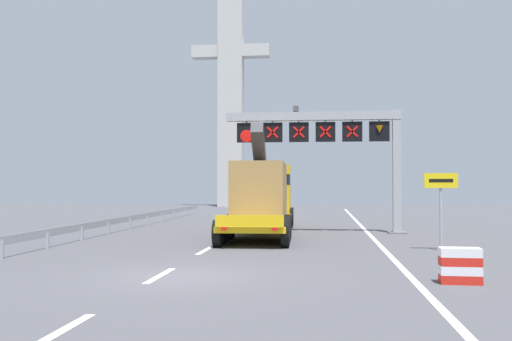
% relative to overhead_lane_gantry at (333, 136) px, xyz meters
% --- Properties ---
extents(ground, '(112.00, 112.00, 0.00)m').
position_rel_overhead_lane_gantry_xyz_m(ground, '(-4.42, -14.72, -5.04)').
color(ground, '#4C4C51').
extents(lane_markings, '(0.20, 68.76, 0.01)m').
position_rel_overhead_lane_gantry_xyz_m(lane_markings, '(-4.98, 12.36, -5.03)').
color(lane_markings, silver).
rests_on(lane_markings, ground).
extents(edge_line_right, '(0.20, 63.00, 0.01)m').
position_rel_overhead_lane_gantry_xyz_m(edge_line_right, '(1.78, -2.72, -5.04)').
color(edge_line_right, silver).
rests_on(edge_line_right, ground).
extents(overhead_lane_gantry, '(9.30, 0.90, 6.63)m').
position_rel_overhead_lane_gantry_xyz_m(overhead_lane_gantry, '(0.00, 0.00, 0.00)').
color(overhead_lane_gantry, '#9EA0A5').
rests_on(overhead_lane_gantry, ground).
extents(heavy_haul_truck_yellow, '(3.39, 14.13, 5.30)m').
position_rel_overhead_lane_gantry_xyz_m(heavy_haul_truck_yellow, '(-3.61, 0.00, -3.05)').
color(heavy_haul_truck_yellow, yellow).
rests_on(heavy_haul_truck_yellow, ground).
extents(exit_sign_yellow, '(1.23, 0.15, 2.93)m').
position_rel_overhead_lane_gantry_xyz_m(exit_sign_yellow, '(3.90, -7.70, -2.87)').
color(exit_sign_yellow, '#9EA0A5').
rests_on(exit_sign_yellow, ground).
extents(crash_barrier_striped, '(1.02, 0.53, 0.90)m').
position_rel_overhead_lane_gantry_xyz_m(crash_barrier_striped, '(2.87, -15.04, -4.59)').
color(crash_barrier_striped, red).
rests_on(crash_barrier_striped, ground).
extents(guardrail_left, '(0.13, 35.26, 0.76)m').
position_rel_overhead_lane_gantry_xyz_m(guardrail_left, '(-11.27, 0.91, -4.48)').
color(guardrail_left, '#999EA3').
rests_on(guardrail_left, ground).
extents(bridge_pylon_distant, '(9.00, 2.00, 28.85)m').
position_rel_overhead_lane_gantry_xyz_m(bridge_pylon_distant, '(-10.96, 34.89, 9.77)').
color(bridge_pylon_distant, '#B7B7B2').
rests_on(bridge_pylon_distant, ground).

